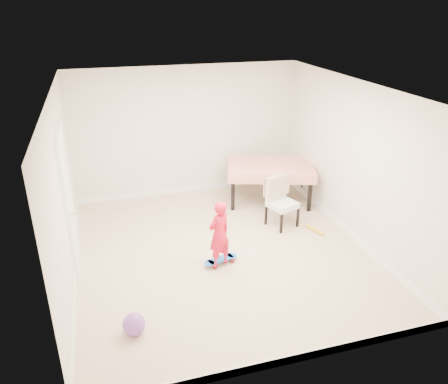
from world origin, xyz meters
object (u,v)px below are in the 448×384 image
object	(u,v)px
dining_table	(270,183)
dining_chair	(283,203)
child	(219,236)
skateboard	(221,261)
balloon	(134,324)

from	to	relation	value
dining_table	dining_chair	bearing A→B (deg)	-81.66
dining_table	child	bearing A→B (deg)	-110.87
skateboard	child	xyz separation A→B (m)	(-0.05, -0.07, 0.48)
dining_chair	balloon	bearing A→B (deg)	-163.77
dining_table	child	size ratio (longest dim) A/B	1.56
dining_chair	skateboard	size ratio (longest dim) A/B	1.60
dining_table	balloon	distance (m)	4.31
child	balloon	world-z (taller)	child
skateboard	child	bearing A→B (deg)	-137.36
skateboard	balloon	world-z (taller)	balloon
dining_table	dining_chair	world-z (taller)	dining_chair
skateboard	balloon	bearing A→B (deg)	-156.29
skateboard	balloon	size ratio (longest dim) A/B	2.01
child	dining_table	bearing A→B (deg)	-154.62
balloon	child	bearing A→B (deg)	38.74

